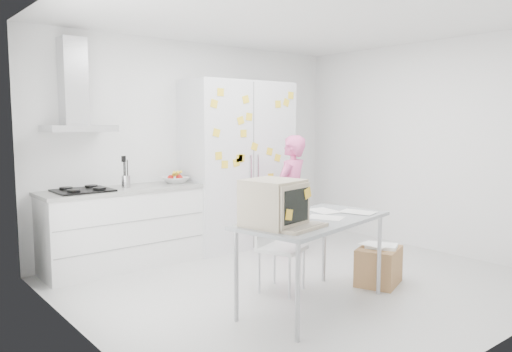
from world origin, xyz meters
TOP-DOWN VIEW (x-y plane):
  - floor at (0.00, 0.00)m, footprint 4.50×4.00m
  - walls at (0.00, 0.72)m, footprint 4.52×4.01m
  - ceiling at (0.00, 0.00)m, footprint 4.50×4.00m
  - counter_run at (-1.20, 1.70)m, footprint 1.84×0.63m
  - range_hood at (-1.65, 1.84)m, footprint 0.70×0.48m
  - tall_cabinet at (0.45, 1.67)m, footprint 1.50×0.68m
  - person at (0.68, 0.88)m, footprint 0.63×0.51m
  - desk at (-0.72, -0.59)m, footprint 1.63×1.03m
  - chair at (-0.38, -0.02)m, footprint 0.53×0.53m
  - cardboard_box at (0.58, -0.55)m, footprint 0.58×0.53m

SIDE VIEW (x-z plane):
  - floor at x=0.00m, z-range -0.02..0.00m
  - cardboard_box at x=0.58m, z-range -0.01..0.41m
  - counter_run at x=-1.20m, z-range -0.17..1.11m
  - chair at x=-0.38m, z-range 0.06..0.95m
  - person at x=0.68m, z-range 0.00..1.50m
  - desk at x=-0.72m, z-range 0.31..1.51m
  - tall_cabinet at x=0.45m, z-range 0.00..2.20m
  - walls at x=0.00m, z-range 0.00..2.70m
  - range_hood at x=-1.65m, z-range 1.45..2.46m
  - ceiling at x=0.00m, z-range 2.69..2.71m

